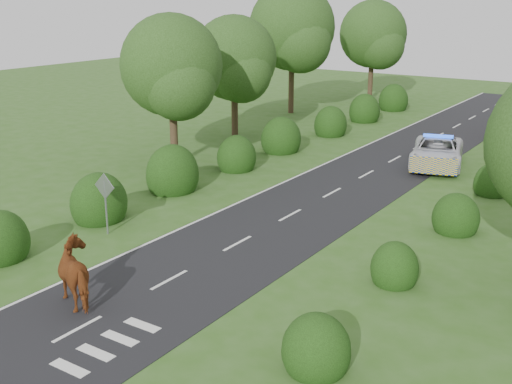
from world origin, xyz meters
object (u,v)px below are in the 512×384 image
Objects in this scene: police_van at (437,152)px; pedestrian_red at (501,139)px; pedestrian_purple at (510,127)px; road_sign at (105,195)px; cow at (81,278)px.

pedestrian_red is (2.20, 5.41, -0.02)m from police_van.
pedestrian_purple is (1.83, 9.07, 0.07)m from police_van.
police_van is at bearing 67.30° from road_sign.
police_van is at bearing 96.74° from pedestrian_purple.
pedestrian_purple is at bearing 63.49° from police_van.
road_sign is 6.12m from cow.
cow is 22.94m from police_van.
road_sign is at bearing 51.43° from pedestrian_red.
pedestrian_red is at bearing 113.93° from pedestrian_purple.
cow is 28.66m from pedestrian_red.
cow is 0.37× the size of police_van.
pedestrian_purple is at bearing 70.94° from road_sign.
pedestrian_purple reaches higher than pedestrian_red.
police_van reaches higher than pedestrian_red.
cow is 32.19m from pedestrian_purple.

